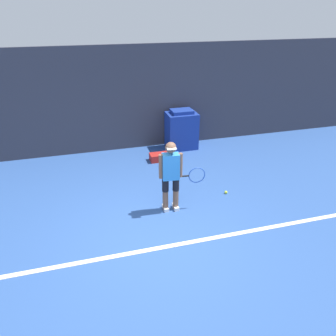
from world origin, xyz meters
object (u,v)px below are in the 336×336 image
at_px(tennis_player, 171,174).
at_px(tennis_ball, 226,192).
at_px(equipment_bag, 162,157).
at_px(covered_chair, 181,130).

bearing_deg(tennis_player, tennis_ball, 17.30).
bearing_deg(tennis_ball, tennis_player, -169.07).
height_order(tennis_player, equipment_bag, tennis_player).
bearing_deg(tennis_ball, equipment_bag, 113.92).
xyz_separation_m(tennis_ball, covered_chair, (-0.16, 2.89, 0.53)).
xyz_separation_m(tennis_player, covered_chair, (1.23, 3.16, -0.28)).
bearing_deg(covered_chair, tennis_ball, -86.73).
bearing_deg(equipment_bag, tennis_ball, -66.08).
distance_m(tennis_player, equipment_bag, 2.59).
height_order(tennis_player, covered_chair, tennis_player).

